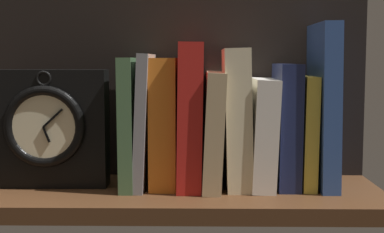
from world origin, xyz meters
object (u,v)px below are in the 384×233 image
object	(u,v)px
book_white_catcher	(262,133)
book_yellow_seinlanguage	(305,131)
book_red_requiem	(191,115)
book_cream_twain	(237,118)
book_green_romantic	(130,122)
book_navy_bierce	(286,125)
book_orange_pandolfini	(164,122)
book_blue_modern	(323,106)
framed_clock	(48,128)
book_tan_shortstories	(213,129)
book_gray_chess	(144,120)

from	to	relation	value
book_white_catcher	book_yellow_seinlanguage	distance (cm)	6.89
book_red_requiem	book_cream_twain	world-z (taller)	book_red_requiem
book_green_romantic	book_yellow_seinlanguage	size ratio (longest dim) A/B	1.16
book_yellow_seinlanguage	book_navy_bierce	bearing A→B (deg)	180.00
book_cream_twain	book_yellow_seinlanguage	bearing A→B (deg)	-0.00
book_green_romantic	book_navy_bierce	size ratio (longest dim) A/B	1.05
book_orange_pandolfini	book_yellow_seinlanguage	bearing A→B (deg)	0.00
book_green_romantic	book_orange_pandolfini	distance (cm)	5.44
book_blue_modern	framed_clock	bearing A→B (deg)	-178.31
book_green_romantic	book_red_requiem	size ratio (longest dim) A/B	0.90
book_tan_shortstories	framed_clock	xyz separation A→B (cm)	(-26.25, -1.29, 0.30)
book_orange_pandolfini	book_navy_bierce	size ratio (longest dim) A/B	1.05
book_yellow_seinlanguage	framed_clock	size ratio (longest dim) A/B	0.94
book_gray_chess	book_white_catcher	distance (cm)	18.98
book_white_catcher	book_cream_twain	bearing A→B (deg)	180.00
book_green_romantic	book_cream_twain	bearing A→B (deg)	0.00
book_green_romantic	book_cream_twain	xyz separation A→B (cm)	(17.03, 0.00, 0.71)
book_green_romantic	book_cream_twain	world-z (taller)	book_cream_twain
book_red_requiem	book_yellow_seinlanguage	distance (cm)	18.47
book_gray_chess	book_navy_bierce	xyz separation A→B (cm)	(22.69, 0.00, -0.79)
book_navy_bierce	book_green_romantic	bearing A→B (deg)	180.00
book_blue_modern	book_tan_shortstories	bearing A→B (deg)	180.00
book_navy_bierce	book_blue_modern	bearing A→B (deg)	0.00
book_navy_bierce	book_blue_modern	world-z (taller)	book_blue_modern
book_cream_twain	book_yellow_seinlanguage	world-z (taller)	book_cream_twain
book_red_requiem	framed_clock	xyz separation A→B (cm)	(-22.62, -1.29, -1.97)
book_cream_twain	book_blue_modern	bearing A→B (deg)	0.00
book_orange_pandolfini	book_red_requiem	distance (cm)	4.42
book_navy_bierce	book_blue_modern	size ratio (longest dim) A/B	0.76
book_cream_twain	framed_clock	size ratio (longest dim) A/B	1.18
book_tan_shortstories	book_yellow_seinlanguage	world-z (taller)	book_tan_shortstories
book_gray_chess	book_white_catcher	bearing A→B (deg)	0.00
book_green_romantic	book_cream_twain	distance (cm)	17.04
book_gray_chess	book_red_requiem	distance (cm)	7.51
book_navy_bierce	book_yellow_seinlanguage	distance (cm)	3.21
book_tan_shortstories	book_navy_bierce	distance (cm)	11.62
book_green_romantic	book_navy_bierce	distance (cm)	24.93
book_white_catcher	book_blue_modern	xyz separation A→B (cm)	(9.62, 0.00, 4.34)
book_green_romantic	book_navy_bierce	bearing A→B (deg)	0.00
book_red_requiem	book_green_romantic	bearing A→B (deg)	180.00
book_tan_shortstories	book_yellow_seinlanguage	size ratio (longest dim) A/B	1.04
book_red_requiem	framed_clock	world-z (taller)	book_red_requiem
book_cream_twain	framed_clock	world-z (taller)	book_cream_twain
book_orange_pandolfini	book_tan_shortstories	distance (cm)	7.96
book_gray_chess	book_white_catcher	world-z (taller)	book_gray_chess
book_gray_chess	book_tan_shortstories	world-z (taller)	book_gray_chess
book_gray_chess	book_cream_twain	distance (cm)	14.80
book_green_romantic	book_white_catcher	xyz separation A→B (cm)	(21.11, 0.00, -1.66)
book_gray_chess	book_red_requiem	size ratio (longest dim) A/B	0.93
book_green_romantic	book_blue_modern	world-z (taller)	book_blue_modern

